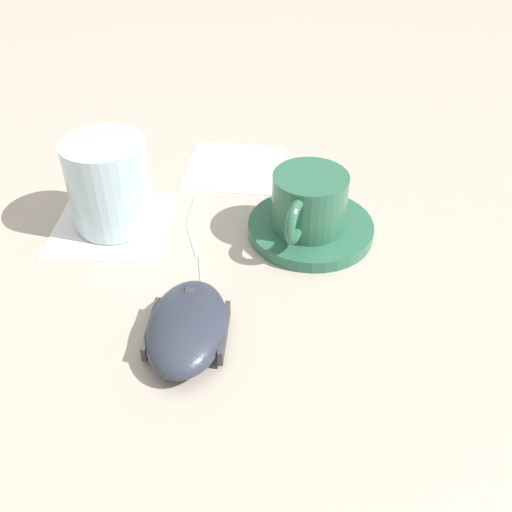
{
  "coord_description": "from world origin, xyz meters",
  "views": [
    {
      "loc": [
        0.07,
        -0.45,
        0.35
      ],
      "look_at": [
        0.05,
        -0.05,
        0.03
      ],
      "focal_mm": 40.0,
      "sensor_mm": 36.0,
      "label": 1
    }
  ],
  "objects_px": {
    "computer_mouse": "(187,327)",
    "drinking_glass": "(109,184)",
    "coffee_cup": "(309,202)",
    "saucer": "(310,228)"
  },
  "relations": [
    {
      "from": "coffee_cup",
      "to": "drinking_glass",
      "type": "height_order",
      "value": "drinking_glass"
    },
    {
      "from": "saucer",
      "to": "computer_mouse",
      "type": "height_order",
      "value": "computer_mouse"
    },
    {
      "from": "coffee_cup",
      "to": "drinking_glass",
      "type": "relative_size",
      "value": 1.08
    },
    {
      "from": "coffee_cup",
      "to": "drinking_glass",
      "type": "xyz_separation_m",
      "value": [
        -0.2,
        0.01,
        0.01
      ]
    },
    {
      "from": "coffee_cup",
      "to": "computer_mouse",
      "type": "bearing_deg",
      "value": -123.93
    },
    {
      "from": "coffee_cup",
      "to": "computer_mouse",
      "type": "distance_m",
      "value": 0.18
    },
    {
      "from": "saucer",
      "to": "coffee_cup",
      "type": "distance_m",
      "value": 0.04
    },
    {
      "from": "coffee_cup",
      "to": "drinking_glass",
      "type": "bearing_deg",
      "value": 176.47
    },
    {
      "from": "coffee_cup",
      "to": "computer_mouse",
      "type": "relative_size",
      "value": 0.91
    },
    {
      "from": "computer_mouse",
      "to": "drinking_glass",
      "type": "relative_size",
      "value": 1.19
    }
  ]
}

